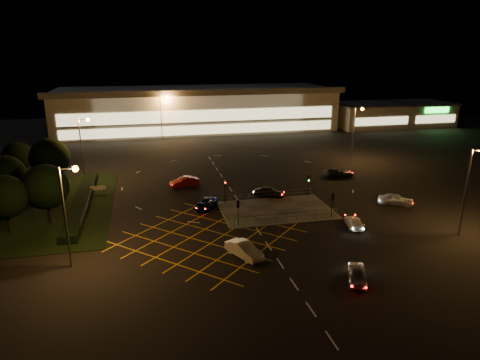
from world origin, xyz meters
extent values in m
plane|color=black|center=(0.00, 0.00, 0.00)|extent=(180.00, 180.00, 0.00)
cube|color=#4C4944|center=(2.00, -2.00, 0.06)|extent=(14.00, 9.00, 0.12)
cube|color=black|center=(-28.00, 6.00, 0.04)|extent=(18.00, 30.00, 0.08)
cube|color=black|center=(-23.00, 6.00, 0.50)|extent=(2.00, 26.00, 1.00)
cube|color=beige|center=(0.00, 62.00, 5.00)|extent=(70.00, 25.00, 10.00)
cube|color=slate|center=(0.00, 62.00, 10.20)|extent=(72.00, 26.50, 0.60)
cube|color=#FFEAA5|center=(0.00, 49.45, 5.00)|extent=(66.00, 0.20, 3.00)
cube|color=#FFEAA5|center=(0.00, 49.45, 1.80)|extent=(66.00, 0.20, 2.20)
cube|color=beige|center=(46.00, 54.00, 3.00)|extent=(18.00, 14.00, 6.00)
cube|color=slate|center=(46.00, 54.00, 6.15)|extent=(18.80, 14.80, 0.40)
cube|color=#FFEAA5|center=(46.00, 46.95, 2.60)|extent=(15.30, 0.20, 2.00)
cube|color=beige|center=(62.00, 54.00, 3.00)|extent=(14.00, 14.00, 6.00)
cube|color=slate|center=(62.00, 54.00, 6.15)|extent=(14.80, 14.80, 0.40)
cube|color=#FFEAA5|center=(62.00, 46.95, 2.60)|extent=(11.90, 0.20, 2.00)
cube|color=#19E533|center=(62.00, 46.85, 5.00)|extent=(7.00, 0.30, 1.40)
cylinder|color=slate|center=(-22.00, -12.00, 5.00)|extent=(0.20, 0.20, 10.00)
cylinder|color=slate|center=(-21.30, -12.00, 9.80)|extent=(1.40, 0.12, 0.12)
sphere|color=orange|center=(-20.60, -12.00, 9.75)|extent=(0.56, 0.56, 0.56)
cylinder|color=slate|center=(20.00, -14.00, 5.00)|extent=(0.20, 0.20, 10.00)
cylinder|color=slate|center=(20.70, -14.00, 9.80)|extent=(1.40, 0.12, 0.12)
cylinder|color=slate|center=(-24.00, 18.00, 5.00)|extent=(0.20, 0.20, 10.00)
cylinder|color=slate|center=(-23.30, 18.00, 9.80)|extent=(1.40, 0.12, 0.12)
sphere|color=orange|center=(-22.60, 18.00, 9.75)|extent=(0.56, 0.56, 0.56)
cylinder|color=slate|center=(24.00, 20.00, 5.00)|extent=(0.20, 0.20, 10.00)
cylinder|color=slate|center=(24.70, 20.00, 9.80)|extent=(1.40, 0.12, 0.12)
sphere|color=orange|center=(25.40, 20.00, 9.75)|extent=(0.56, 0.56, 0.56)
cylinder|color=slate|center=(-10.00, 48.00, 5.00)|extent=(0.20, 0.20, 10.00)
cylinder|color=slate|center=(-9.30, 48.00, 9.80)|extent=(1.40, 0.12, 0.12)
sphere|color=orange|center=(-8.60, 48.00, 9.75)|extent=(0.56, 0.56, 0.56)
cylinder|color=slate|center=(30.00, 50.00, 5.00)|extent=(0.20, 0.20, 10.00)
cylinder|color=slate|center=(30.70, 50.00, 9.80)|extent=(1.40, 0.12, 0.12)
sphere|color=orange|center=(31.40, 50.00, 9.75)|extent=(0.56, 0.56, 0.56)
cylinder|color=black|center=(-4.00, -6.00, 1.62)|extent=(0.10, 0.10, 3.00)
cube|color=black|center=(-4.00, -6.00, 2.82)|extent=(0.28, 0.18, 0.90)
sphere|color=#19FF33|center=(-4.00, -5.87, 2.82)|extent=(0.16, 0.16, 0.16)
cylinder|color=black|center=(8.00, -6.00, 1.62)|extent=(0.10, 0.10, 3.00)
cube|color=black|center=(8.00, -6.00, 2.82)|extent=(0.28, 0.18, 0.90)
sphere|color=#19FF33|center=(8.00, -5.87, 2.82)|extent=(0.16, 0.16, 0.16)
cylinder|color=black|center=(-4.00, 2.00, 1.62)|extent=(0.10, 0.10, 3.00)
cube|color=black|center=(-4.00, 2.00, 2.82)|extent=(0.28, 0.18, 0.90)
sphere|color=#FF0C0C|center=(-4.00, 1.87, 2.82)|extent=(0.16, 0.16, 0.16)
cylinder|color=black|center=(8.00, 2.00, 1.62)|extent=(0.10, 0.10, 3.00)
cube|color=black|center=(8.00, 2.00, 2.82)|extent=(0.28, 0.18, 0.90)
sphere|color=#19FF33|center=(8.00, 1.87, 2.82)|extent=(0.16, 0.16, 0.16)
cylinder|color=black|center=(-30.00, -2.00, 1.26)|extent=(0.36, 0.36, 2.52)
sphere|color=black|center=(-30.00, -2.00, 4.34)|extent=(5.04, 5.04, 5.04)
cylinder|color=black|center=(-32.00, 6.00, 1.35)|extent=(0.36, 0.36, 2.70)
sphere|color=black|center=(-32.00, 6.00, 4.65)|extent=(5.40, 5.40, 5.40)
cylinder|color=black|center=(-28.00, 14.00, 1.44)|extent=(0.36, 0.36, 2.88)
sphere|color=black|center=(-28.00, 14.00, 4.96)|extent=(5.76, 5.76, 5.76)
cylinder|color=black|center=(-34.00, 20.00, 1.17)|extent=(0.36, 0.36, 2.34)
sphere|color=black|center=(-34.00, 20.00, 4.03)|extent=(4.68, 4.68, 4.68)
cylinder|color=black|center=(-26.00, 0.00, 1.35)|extent=(0.36, 0.36, 2.70)
sphere|color=black|center=(-26.00, 0.00, 4.65)|extent=(5.40, 5.40, 5.40)
imported|color=silver|center=(3.71, -20.88, 0.69)|extent=(3.17, 4.39, 1.39)
imported|color=silver|center=(-5.12, -13.76, 0.76)|extent=(3.48, 4.82, 1.51)
imported|color=#0B1245|center=(-6.81, 0.96, 0.61)|extent=(3.79, 4.83, 1.22)
imported|color=black|center=(2.69, 3.60, 0.64)|extent=(4.68, 3.85, 1.28)
imported|color=silver|center=(18.40, -3.66, 0.78)|extent=(4.87, 3.87, 1.55)
imported|color=maroon|center=(-8.66, 11.03, 0.75)|extent=(4.81, 2.87, 1.50)
imported|color=black|center=(16.95, 10.66, 0.68)|extent=(4.97, 2.36, 1.37)
imported|color=white|center=(9.37, -9.28, 0.61)|extent=(2.71, 4.50, 1.22)
camera|label=1|loc=(-14.37, -52.05, 20.11)|focal=32.00mm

